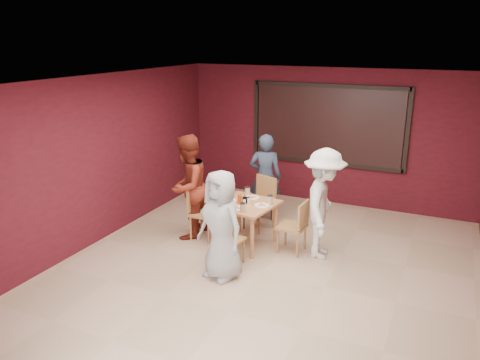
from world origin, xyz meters
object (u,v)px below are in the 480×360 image
at_px(dining_table, 245,208).
at_px(chair_back, 262,200).
at_px(chair_left, 201,209).
at_px(diner_front, 221,225).
at_px(chair_front, 227,238).
at_px(diner_back, 265,177).
at_px(diner_right, 324,204).
at_px(chair_right, 296,224).
at_px(diner_left, 188,187).

distance_m(dining_table, chair_back, 0.81).
distance_m(chair_left, diner_front, 1.49).
distance_m(dining_table, chair_front, 0.85).
relative_size(diner_front, diner_back, 0.97).
distance_m(diner_front, diner_right, 1.72).
bearing_deg(dining_table, chair_right, 4.34).
distance_m(chair_back, chair_right, 1.16).
bearing_deg(chair_right, chair_front, -131.98).
xyz_separation_m(chair_front, diner_left, (-1.12, 0.76, 0.44)).
distance_m(diner_left, diner_right, 2.35).
bearing_deg(dining_table, diner_right, 5.80).
bearing_deg(chair_back, diner_front, -85.17).
relative_size(dining_table, diner_right, 0.61).
relative_size(chair_back, chair_left, 1.05).
relative_size(chair_front, chair_back, 0.86).
height_order(chair_right, diner_right, diner_right).
bearing_deg(chair_front, diner_right, 38.23).
bearing_deg(chair_back, diner_left, -139.86).
height_order(chair_left, chair_right, chair_left).
bearing_deg(diner_left, chair_front, 53.72).
bearing_deg(diner_right, dining_table, 87.24).
height_order(dining_table, diner_back, diner_back).
relative_size(chair_left, diner_right, 0.52).
xyz_separation_m(dining_table, chair_right, (0.87, 0.07, -0.16)).
bearing_deg(chair_back, chair_right, -39.26).
height_order(chair_back, diner_right, diner_right).
relative_size(dining_table, chair_front, 1.30).
bearing_deg(diner_front, diner_right, 67.27).
xyz_separation_m(chair_left, diner_left, (-0.23, -0.02, 0.39)).
height_order(chair_left, diner_back, diner_back).
relative_size(chair_left, diner_front, 0.57).
bearing_deg(chair_left, diner_left, -174.85).
xyz_separation_m(diner_back, diner_right, (1.42, -1.11, 0.05)).
bearing_deg(diner_right, chair_right, 90.29).
distance_m(chair_front, chair_left, 1.18).
bearing_deg(chair_back, diner_back, 103.92).
height_order(chair_front, chair_right, chair_right).
bearing_deg(diner_left, diner_back, 142.86).
xyz_separation_m(chair_left, diner_back, (0.69, 1.29, 0.32)).
bearing_deg(dining_table, diner_back, 96.31).
distance_m(dining_table, diner_front, 1.17).
bearing_deg(dining_table, chair_left, -176.79).
bearing_deg(dining_table, chair_back, 91.98).
relative_size(chair_back, diner_back, 0.58).
height_order(diner_back, diner_left, diner_left).
relative_size(dining_table, chair_left, 1.18).
distance_m(chair_front, diner_right, 1.60).
height_order(chair_left, diner_left, diner_left).
bearing_deg(chair_front, dining_table, 94.50).
relative_size(chair_left, diner_left, 0.51).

